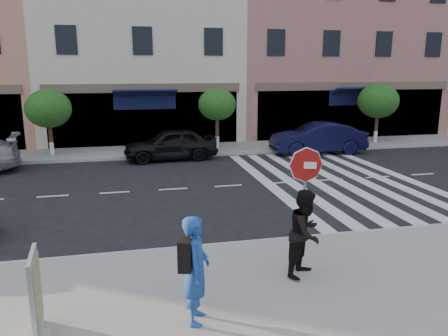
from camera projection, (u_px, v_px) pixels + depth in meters
ground at (189, 229)px, 11.53m from camera, size 120.00×120.00×0.00m
sidewalk_near at (219, 297)px, 7.95m from camera, size 60.00×4.50×0.15m
sidewalk_far at (158, 151)px, 21.98m from camera, size 60.00×3.00×0.15m
building_centre at (139, 45)px, 26.37m from camera, size 11.00×9.00×11.00m
building_east_mid at (324, 32)px, 28.70m from camera, size 13.00×9.00×13.00m
street_tree_wb at (48, 109)px, 20.23m from camera, size 2.10×2.10×3.06m
street_tree_c at (217, 105)px, 21.92m from camera, size 1.90×1.90×3.04m
street_tree_ea at (378, 101)px, 23.83m from camera, size 2.20×2.20×3.19m
stop_sign at (306, 174)px, 9.78m from camera, size 0.77×0.33×2.31m
photographer at (196, 270)px, 6.90m from camera, size 0.58×0.74×1.79m
walker at (306, 233)px, 8.51m from camera, size 1.07×1.06×1.74m
poster_board at (36, 297)px, 6.53m from camera, size 0.34×0.89×1.36m
car_far_mid at (171, 144)px, 20.12m from camera, size 4.36×2.01×1.45m
car_far_right at (318, 138)px, 21.67m from camera, size 4.74×1.89×1.53m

